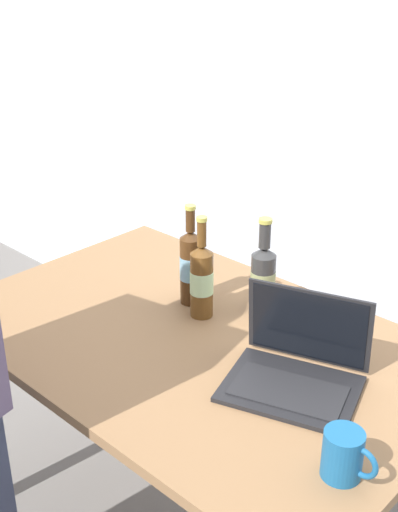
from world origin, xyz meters
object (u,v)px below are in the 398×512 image
Objects in this scene: laptop at (297,365)px; coffee_mug at (344,455)px; beer_bottle_amber at (191,265)px; beer_bottle_brown at (263,277)px; beer_bottle_green at (202,279)px.

coffee_mug is (0.26, -0.20, 0.01)m from laptop.
beer_bottle_amber is 1.07× the size of beer_bottle_brown.
coffee_mug is (0.65, -0.28, -0.06)m from beer_bottle_green.
beer_bottle_green is at bearing 168.89° from laptop.
beer_bottle_amber is at bearing 156.68° from coffee_mug.
laptop is at bearing 142.06° from coffee_mug.
beer_bottle_amber reaches higher than laptop.
laptop reaches higher than coffee_mug.
beer_bottle_brown is 0.69m from coffee_mug.
beer_bottle_brown reaches higher than laptop.
laptop is at bearing -13.47° from beer_bottle_amber.
laptop is 1.25× the size of beer_bottle_green.
beer_bottle_amber is at bearing 166.53° from laptop.
beer_bottle_amber reaches higher than beer_bottle_brown.
beer_bottle_brown is (-0.28, 0.22, 0.06)m from laptop.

